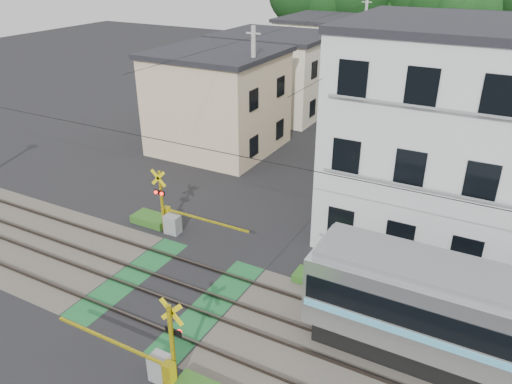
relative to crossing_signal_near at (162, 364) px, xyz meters
The scene contains 11 objects.
ground 4.53m from the crossing_signal_near, 125.29° to the left, with size 120.00×120.00×0.00m, color black.
track_bed 4.53m from the crossing_signal_near, 125.29° to the left, with size 120.00×120.00×0.14m.
crossing_signal_near is the anchor object (origin of this frame).
crossing_signal_far 8.95m from the crossing_signal_near, 125.29° to the left, with size 4.74×0.65×3.09m.
apartment_block 14.95m from the crossing_signal_near, 65.78° to the left, with size 10.20×8.36×9.30m.
houses_row 29.77m from the crossing_signal_near, 94.51° to the left, with size 22.07×31.35×6.80m.
tree_hill 51.76m from the crossing_signal_near, 93.71° to the left, with size 40.00×13.63×11.95m.
catenary 5.84m from the crossing_signal_near, 47.20° to the left, with size 60.00×5.04×7.00m.
utility_poles 27.12m from the crossing_signal_near, 97.77° to the left, with size 7.90×42.00×8.00m.
pedestrian 33.47m from the crossing_signal_near, 94.94° to the left, with size 0.60×0.40×1.65m, color #2B2C36.
weed_patches 3.70m from the crossing_signal_near, 103.09° to the left, with size 10.25×8.80×0.40m.
Camera 1 is at (10.27, -12.03, 11.72)m, focal length 35.00 mm.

